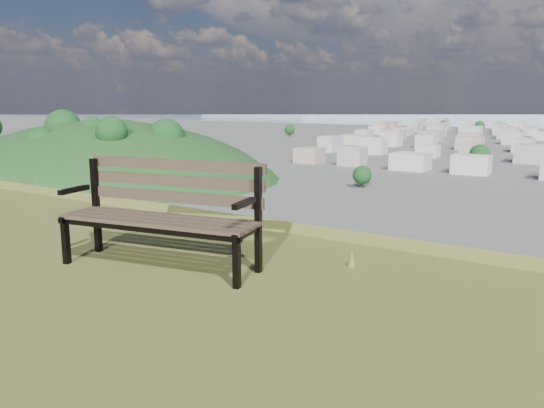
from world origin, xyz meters
The scene contains 2 objects.
park_bench centered at (0.84, 2.27, 25.58)m, with size 2.03×0.97×1.02m.
green_wooded_hill centered at (-149.01, 125.83, 0.11)m, with size 152.80×122.24×76.40m.
Camera 1 is at (4.42, -1.36, 26.59)m, focal length 35.00 mm.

